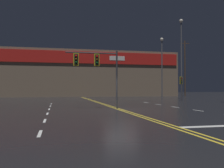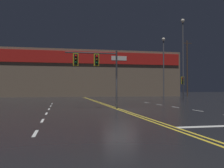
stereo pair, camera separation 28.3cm
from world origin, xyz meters
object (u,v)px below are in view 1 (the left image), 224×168
Objects in this scene: streetlight_far_right at (162,60)px; traffic_signal_corner_northeast at (182,83)px; traffic_signal_median at (95,64)px; streetlight_near_left at (181,50)px.

traffic_signal_corner_northeast is at bearing -98.20° from streetlight_far_right.
traffic_signal_median is 1.46× the size of traffic_signal_corner_northeast.
streetlight_far_right reaches higher than traffic_signal_median.
traffic_signal_corner_northeast is 0.31× the size of streetlight_far_right.
streetlight_near_left is at bearing 44.68° from traffic_signal_median.
streetlight_far_right is (1.33, 9.23, 4.13)m from traffic_signal_corner_northeast.
streetlight_near_left is at bearing 61.91° from traffic_signal_corner_northeast.
traffic_signal_corner_northeast is 10.20m from streetlight_far_right.
traffic_signal_median is 24.48m from streetlight_far_right.
streetlight_near_left reaches higher than traffic_signal_corner_northeast.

